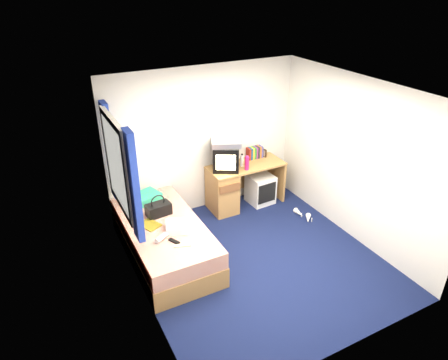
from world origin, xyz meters
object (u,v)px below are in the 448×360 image
remote_control (174,241)px  white_heels (304,216)px  pink_water_bottle (247,163)px  bed (165,240)px  colour_swatch_fan (182,245)px  magazine (150,225)px  crt_tv (226,158)px  picture_frame (264,153)px  storage_cube (260,189)px  towel (178,227)px  vcr (226,143)px  aerosol_can (242,161)px  pillow (143,198)px  handbag (158,209)px  desk (231,186)px  water_bottle (162,237)px

remote_control → white_heels: (2.37, 0.34, -0.51)m
pink_water_bottle → bed: bearing=-161.1°
pink_water_bottle → colour_swatch_fan: (-1.61, -1.15, -0.31)m
magazine → colour_swatch_fan: bearing=-70.8°
crt_tv → picture_frame: (0.81, 0.14, -0.14)m
storage_cube → colour_swatch_fan: (-1.95, -1.25, 0.29)m
bed → towel: bearing=-61.2°
vcr → magazine: (-1.54, -0.69, -0.66)m
vcr → aerosol_can: 0.46m
pillow → vcr: bearing=1.5°
handbag → magazine: size_ratio=1.29×
vcr → towel: size_ratio=1.44×
pillow → vcr: vcr is taller
vcr → remote_control: bearing=-114.8°
picture_frame → aerosol_can: 0.55m
pillow → towel: bearing=-78.7°
desk → water_bottle: size_ratio=6.50×
pillow → crt_tv: size_ratio=0.90×
vcr → remote_control: 1.94m
desk → pink_water_bottle: bearing=-41.5°
crt_tv → aerosol_can: bearing=25.4°
storage_cube → vcr: 1.15m
storage_cube → towel: size_ratio=1.59×
picture_frame → towel: picture_frame is taller
pillow → crt_tv: (1.42, 0.03, 0.36)m
desk → handbag: size_ratio=3.60×
desk → colour_swatch_fan: (-1.41, -1.32, 0.14)m
bed → water_bottle: bearing=-113.0°
towel → magazine: bearing=137.4°
vcr → storage_cube: bearing=17.1°
white_heels → pink_water_bottle: bearing=135.6°
crt_tv → aerosol_can: size_ratio=2.75×
storage_cube → remote_control: 2.32m
vcr → pink_water_bottle: bearing=-7.4°
handbag → water_bottle: size_ratio=1.80×
pink_water_bottle → water_bottle: size_ratio=1.11×
aerosol_can → remote_control: aerosol_can is taller
magazine → white_heels: bearing=-3.9°
picture_frame → water_bottle: size_ratio=0.70×
handbag → remote_control: size_ratio=2.25×
crt_tv → colour_swatch_fan: size_ratio=2.47×
colour_swatch_fan → white_heels: colour_swatch_fan is taller
storage_cube → crt_tv: size_ratio=0.94×
towel → colour_swatch_fan: towel is taller
crt_tv → bed: bearing=-122.6°
storage_cube → pink_water_bottle: (-0.35, -0.10, 0.61)m
white_heels → desk: bearing=136.2°
handbag → storage_cube: bearing=6.2°
storage_cube → magazine: (-2.17, -0.62, 0.29)m
pillow → aerosol_can: size_ratio=2.48×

